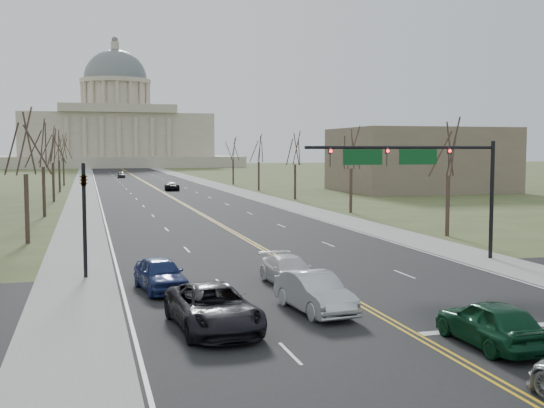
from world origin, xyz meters
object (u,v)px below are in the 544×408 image
car_sb_outer_second (160,274)px  signal_mast (417,165)px  car_nb_inner_lead (491,323)px  car_far_nb (172,186)px  signal_left (84,207)px  car_sb_inner_second (289,271)px  car_sb_inner_lead (315,293)px  car_sb_outer_lead (213,308)px  car_far_sb (121,175)px

car_sb_outer_second → signal_mast: bearing=8.0°
signal_mast → car_sb_outer_second: size_ratio=2.58×
car_nb_inner_lead → car_far_nb: 90.95m
signal_left → car_sb_inner_second: size_ratio=1.24×
car_far_nb → signal_mast: bearing=98.4°
signal_mast → car_sb_inner_second: bearing=-153.6°
car_nb_inner_lead → car_sb_inner_lead: (-4.19, 6.22, -0.01)m
car_sb_outer_second → car_sb_outer_lead: bearing=-89.1°
car_far_sb → car_nb_inner_lead: bearing=-87.2°
car_sb_inner_lead → car_sb_outer_lead: 4.81m
signal_left → car_sb_inner_second: signal_left is taller
signal_left → car_nb_inner_lead: bearing=-51.1°
car_sb_inner_second → car_sb_inner_lead: bearing=-99.0°
signal_mast → car_sb_inner_lead: 15.06m
car_nb_inner_lead → signal_mast: bearing=-109.9°
signal_mast → car_sb_outer_second: 16.87m
car_sb_inner_lead → car_sb_outer_second: (-5.69, 5.90, -0.01)m
car_nb_inner_lead → car_far_nb: bearing=-91.1°
car_sb_outer_lead → car_far_nb: (8.83, 86.36, -0.15)m
signal_mast → signal_left: (-18.95, 0.00, -2.05)m
signal_mast → car_far_sb: 126.60m
car_sb_inner_lead → car_sb_inner_second: car_sb_inner_lead is taller
car_sb_outer_second → car_far_nb: (9.99, 78.83, -0.12)m
car_sb_outer_second → car_far_sb: car_sb_outer_second is taller
signal_mast → car_sb_outer_lead: signal_mast is taller
car_far_nb → car_far_sb: 51.88m
car_sb_outer_second → car_far_sb: (4.40, 130.41, -0.08)m
car_sb_outer_lead → car_sb_inner_second: (5.12, 7.34, -0.13)m
car_sb_inner_second → car_far_nb: (3.71, 79.02, -0.02)m
signal_mast → car_nb_inner_lead: size_ratio=2.53×
signal_left → car_sb_inner_lead: (9.12, -10.29, -2.89)m
car_sb_outer_second → car_nb_inner_lead: bearing=-58.7°
car_sb_inner_second → car_far_sb: size_ratio=1.15×
signal_left → car_far_nb: size_ratio=1.22×
car_nb_inner_lead → car_sb_inner_lead: car_nb_inner_lead is taller
car_far_nb → car_sb_inner_lead: bearing=91.2°
car_nb_inner_lead → car_sb_inner_lead: bearing=-57.1°
signal_left → car_sb_outer_second: size_ratio=1.28×
signal_left → car_far_nb: signal_left is taller
car_nb_inner_lead → car_sb_inner_second: bearing=-74.2°
car_sb_outer_lead → car_sb_inner_second: bearing=51.0°
car_sb_outer_lead → car_far_nb: car_sb_outer_lead is taller
car_sb_inner_lead → car_sb_outer_lead: (-4.53, -1.63, 0.02)m
signal_mast → signal_left: 19.06m
car_sb_inner_second → car_nb_inner_lead: bearing=-76.3°
car_far_nb → signal_left: bearing=83.9°
car_sb_inner_second → car_sb_outer_second: 6.29m
signal_left → car_sb_outer_second: (3.43, -4.40, -2.90)m
signal_left → car_nb_inner_lead: 21.41m
car_sb_outer_lead → car_sb_inner_lead: bearing=15.7°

